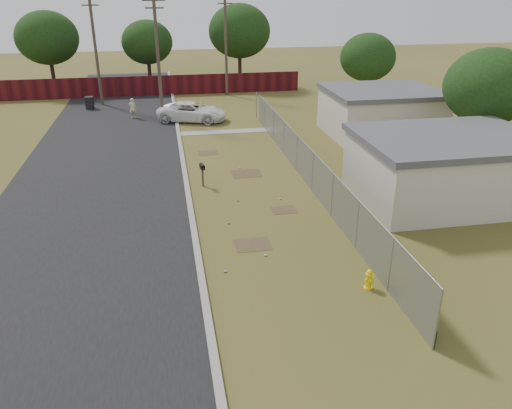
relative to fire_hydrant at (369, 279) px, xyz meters
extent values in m
plane|color=brown|center=(-2.51, 8.74, -0.35)|extent=(120.00, 120.00, 0.00)
cube|color=black|center=(-10.01, 16.74, -0.34)|extent=(9.00, 60.00, 0.02)
cube|color=#9C9991|center=(-5.51, 16.74, -0.29)|extent=(0.25, 60.00, 0.12)
cube|color=#9C9991|center=(-2.51, 20.24, -0.33)|extent=(6.20, 1.00, 0.03)
cylinder|color=gray|center=(0.59, -3.26, 0.65)|extent=(0.06, 0.06, 2.00)
cylinder|color=gray|center=(0.59, -0.26, 0.65)|extent=(0.06, 0.06, 2.00)
cylinder|color=gray|center=(0.59, 2.74, 0.65)|extent=(0.06, 0.06, 2.00)
cylinder|color=gray|center=(0.59, 5.74, 0.65)|extent=(0.06, 0.06, 2.00)
cylinder|color=gray|center=(0.59, 8.74, 0.65)|extent=(0.06, 0.06, 2.00)
cylinder|color=gray|center=(0.59, 11.74, 0.65)|extent=(0.06, 0.06, 2.00)
cylinder|color=gray|center=(0.59, 14.74, 0.65)|extent=(0.06, 0.06, 2.00)
cylinder|color=gray|center=(0.59, 17.74, 0.65)|extent=(0.06, 0.06, 2.00)
cylinder|color=gray|center=(0.59, 20.74, 0.65)|extent=(0.06, 0.06, 2.00)
cylinder|color=gray|center=(0.59, 23.74, 0.65)|extent=(0.06, 0.06, 2.00)
cylinder|color=gray|center=(0.59, 9.74, 1.65)|extent=(0.04, 26.00, 0.04)
cube|color=gray|center=(0.59, 9.74, 0.65)|extent=(0.01, 26.00, 2.00)
cube|color=black|center=(0.65, 9.74, -0.05)|extent=(0.03, 26.00, 0.60)
cube|color=#4E1015|center=(-8.51, 33.74, 0.55)|extent=(30.00, 0.12, 1.80)
cylinder|color=brown|center=(-6.51, 24.74, 4.15)|extent=(0.24, 0.24, 9.00)
cube|color=brown|center=(-6.51, 24.74, 8.05)|extent=(1.60, 0.10, 0.10)
cube|color=brown|center=(-6.51, 24.74, 7.55)|extent=(1.30, 0.10, 0.10)
cylinder|color=brown|center=(-11.51, 30.74, 4.15)|extent=(0.24, 0.24, 9.00)
cube|color=brown|center=(-11.51, 30.74, 7.55)|extent=(1.30, 0.10, 0.10)
cylinder|color=brown|center=(-0.51, 32.74, 4.15)|extent=(0.24, 0.24, 9.00)
cube|color=brown|center=(-0.51, 32.74, 7.55)|extent=(1.30, 0.10, 0.10)
cube|color=beige|center=(6.49, 6.74, 1.05)|extent=(8.00, 6.00, 2.80)
cube|color=#4D4D52|center=(6.49, 6.74, 2.60)|extent=(8.32, 6.24, 0.30)
cube|color=beige|center=(7.99, 17.74, 1.05)|extent=(7.00, 6.00, 2.80)
cube|color=#4D4D52|center=(7.99, 17.74, 2.60)|extent=(7.28, 6.24, 0.30)
cylinder|color=#342217|center=(-16.51, 37.74, 1.30)|extent=(0.36, 0.36, 3.30)
ellipsoid|color=black|center=(-16.51, 37.74, 4.53)|extent=(5.70, 5.70, 4.84)
cylinder|color=#342217|center=(-7.51, 38.74, 1.08)|extent=(0.36, 0.36, 2.86)
ellipsoid|color=black|center=(-7.51, 38.74, 3.88)|extent=(4.94, 4.94, 4.20)
cylinder|color=#342217|center=(1.49, 37.74, 1.41)|extent=(0.36, 0.36, 3.52)
ellipsoid|color=black|center=(1.49, 37.74, 4.85)|extent=(6.08, 6.08, 5.17)
cylinder|color=#342217|center=(10.49, 26.74, 0.97)|extent=(0.36, 0.36, 2.64)
ellipsoid|color=black|center=(10.49, 26.74, 3.55)|extent=(4.56, 4.56, 3.88)
cylinder|color=#342217|center=(11.49, 11.74, 1.08)|extent=(0.36, 0.36, 2.86)
ellipsoid|color=black|center=(11.49, 11.74, 3.88)|extent=(4.94, 4.94, 4.20)
cylinder|color=yellow|center=(0.00, 0.00, -0.32)|extent=(0.38, 0.38, 0.05)
cylinder|color=yellow|center=(0.00, 0.00, -0.06)|extent=(0.26, 0.26, 0.51)
cylinder|color=yellow|center=(0.00, 0.00, 0.20)|extent=(0.34, 0.34, 0.04)
sphere|color=yellow|center=(0.00, 0.00, 0.27)|extent=(0.25, 0.25, 0.20)
cylinder|color=yellow|center=(0.00, 0.00, 0.37)|extent=(0.04, 0.04, 0.05)
cylinder|color=yellow|center=(-0.12, -0.03, 0.00)|extent=(0.11, 0.12, 0.10)
cylinder|color=yellow|center=(0.12, 0.04, 0.00)|extent=(0.11, 0.12, 0.10)
cylinder|color=yellow|center=(0.04, -0.11, 0.00)|extent=(0.15, 0.14, 0.12)
cube|color=brown|center=(-4.69, 10.37, 0.14)|extent=(0.10, 0.10, 0.98)
cube|color=black|center=(-4.69, 10.37, 0.66)|extent=(0.26, 0.50, 0.18)
cylinder|color=black|center=(-4.69, 10.37, 0.75)|extent=(0.26, 0.50, 0.18)
cube|color=red|center=(-4.64, 10.12, 0.66)|extent=(0.03, 0.04, 0.10)
imported|color=white|center=(-4.31, 23.71, 0.36)|extent=(5.56, 3.85, 1.41)
imported|color=beige|center=(-8.70, 25.45, 0.41)|extent=(0.58, 0.40, 1.52)
cube|color=black|center=(-12.34, 29.25, 0.12)|extent=(0.63, 0.63, 0.94)
cube|color=black|center=(-12.34, 29.25, 0.61)|extent=(0.70, 0.70, 0.08)
cylinder|color=black|center=(-12.06, 28.94, -0.25)|extent=(0.06, 0.20, 0.20)
cylinder|color=silver|center=(-3.00, 2.77, -0.31)|extent=(0.12, 0.10, 0.07)
cylinder|color=#A9A8AD|center=(-4.00, 5.78, -0.31)|extent=(0.11, 0.08, 0.07)
cylinder|color=silver|center=(-1.23, 7.95, -0.31)|extent=(0.11, 0.12, 0.07)
cylinder|color=#A9A8AD|center=(-4.63, 1.89, -0.31)|extent=(0.11, 0.09, 0.07)
cylinder|color=silver|center=(-2.45, 12.70, -0.31)|extent=(0.12, 0.11, 0.07)
cylinder|color=#A9A8AD|center=(-3.23, 8.13, -0.31)|extent=(0.10, 0.07, 0.07)
camera|label=1|loc=(-6.35, -13.35, 9.09)|focal=35.00mm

